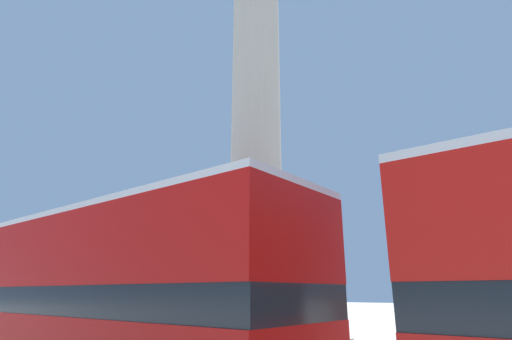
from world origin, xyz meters
name	(u,v)px	position (x,y,z in m)	size (l,w,h in m)	color
monument_column	(256,147)	(0.00, 0.00, 8.04)	(4.89, 4.89, 21.59)	#ADA593
bus_a	(105,304)	(0.73, -6.32, 2.39)	(10.31, 3.00, 4.32)	#A80F0C
street_lamp	(108,276)	(-3.82, -3.43, 3.17)	(0.37, 0.37, 6.12)	black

